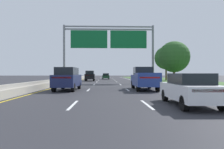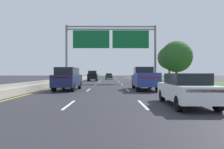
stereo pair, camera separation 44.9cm
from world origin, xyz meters
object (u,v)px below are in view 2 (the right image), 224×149
Objects in this scene: car_darkgreen_centre_lane_sedan at (109,76)px; car_black_left_lane_suv at (93,76)px; roadside_tree_far at (169,58)px; roadside_tree_mid at (176,57)px; pickup_truck_blue at (144,79)px; overhead_sign_gantry at (111,42)px; car_white_right_lane_sedan at (186,89)px; car_navy_left_lane_suv at (68,78)px.

car_black_left_lane_suv is (-3.32, -11.53, 0.28)m from car_darkgreen_centre_lane_sedan.
roadside_tree_far is at bearing -124.05° from car_darkgreen_centre_lane_sedan.
car_darkgreen_centre_lane_sedan is 16.74m from roadside_tree_far.
roadside_tree_far is at bearing 78.30° from roadside_tree_mid.
car_black_left_lane_suv is at bearing 18.11° from pickup_truck_blue.
car_darkgreen_centre_lane_sedan is 0.93× the size of car_black_left_lane_suv.
car_white_right_lane_sedan is at bearing -81.31° from overhead_sign_gantry.
car_darkgreen_centre_lane_sedan is at bearing -16.92° from car_black_left_lane_suv.
car_white_right_lane_sedan is 32.96m from car_black_left_lane_suv.
car_navy_left_lane_suv and car_black_left_lane_suv have the same top height.
car_black_left_lane_suv is at bearing -171.82° from roadside_tree_far.
roadside_tree_mid is (6.68, 21.62, 3.35)m from car_white_right_lane_sedan.
car_darkgreen_centre_lane_sedan is (-3.64, 34.22, -0.26)m from pickup_truck_blue.
pickup_truck_blue is at bearing -173.72° from car_darkgreen_centre_lane_sedan.
overhead_sign_gantry reaches higher than car_black_left_lane_suv.
overhead_sign_gantry is 21.10m from car_darkgreen_centre_lane_sedan.
overhead_sign_gantry is 3.38× the size of car_white_right_lane_sedan.
car_white_right_lane_sedan is 36.02m from roadside_tree_far.
car_black_left_lane_suv is at bearing 164.17° from car_darkgreen_centre_lane_sedan.
car_white_right_lane_sedan is at bearing -138.25° from car_navy_left_lane_suv.
roadside_tree_far reaches higher than car_black_left_lane_suv.
car_navy_left_lane_suv is 0.63× the size of roadside_tree_far.
roadside_tree_mid is at bearing -101.70° from roadside_tree_far.
pickup_truck_blue is 14.43m from roadside_tree_mid.
car_white_right_lane_sedan is 43.85m from car_darkgreen_centre_lane_sedan.
pickup_truck_blue reaches higher than car_white_right_lane_sedan.
roadside_tree_far reaches higher than car_darkgreen_centre_lane_sedan.
roadside_tree_mid is at bearing -47.19° from car_navy_left_lane_suv.
car_navy_left_lane_suv is 11.84m from car_white_right_lane_sedan.
roadside_tree_mid is (14.32, 12.59, 3.07)m from car_navy_left_lane_suv.
roadside_tree_far reaches higher than car_navy_left_lane_suv.
car_navy_left_lane_suv is at bearing 174.28° from car_darkgreen_centre_lane_sedan.
car_darkgreen_centre_lane_sedan is at bearing -4.42° from car_navy_left_lane_suv.
pickup_truck_blue is 0.72× the size of roadside_tree_far.
car_white_right_lane_sedan is (3.58, -23.42, -5.95)m from overhead_sign_gantry.
pickup_truck_blue is at bearing 4.10° from car_white_right_lane_sedan.
overhead_sign_gantry is at bearing 170.01° from roadside_tree_mid.
pickup_truck_blue is at bearing -120.21° from roadside_tree_mid.
overhead_sign_gantry is 2.77× the size of pickup_truck_blue.
overhead_sign_gantry is 1.99× the size of roadside_tree_far.
overhead_sign_gantry is 3.19× the size of car_black_left_lane_suv.
pickup_truck_blue reaches higher than car_black_left_lane_suv.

